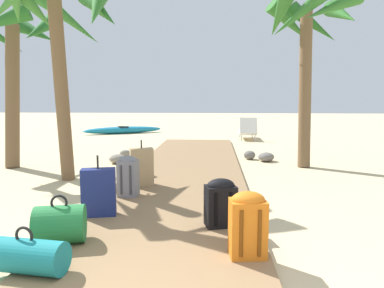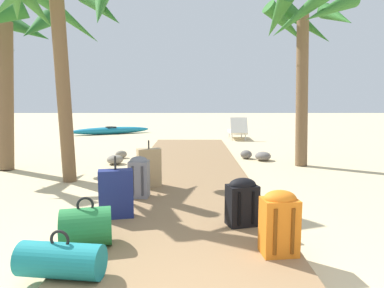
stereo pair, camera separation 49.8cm
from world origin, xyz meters
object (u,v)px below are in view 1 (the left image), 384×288
Objects in this scene: palm_tree_near_left at (60,15)px; lounge_chair at (247,131)px; suitcase_tan at (142,167)px; backpack_orange at (248,222)px; duffel_bag_teal at (25,256)px; backpack_black at (221,201)px; kayak at (123,130)px; suitcase_navy at (99,192)px; duffel_bag_green at (60,224)px; palm_tree_far_right at (309,30)px; backpack_grey at (128,175)px; palm_tree_far_left at (11,45)px.

lounge_chair is at bearing 60.54° from palm_tree_near_left.
backpack_orange is at bearing -59.64° from suitcase_tan.
backpack_black is at bearing 36.27° from duffel_bag_teal.
lounge_chair is 5.45m from kayak.
suitcase_navy is 1.50m from backpack_black.
kayak is (-5.10, 1.89, -0.18)m from lounge_chair.
lounge_chair is at bearing 74.49° from duffel_bag_green.
suitcase_navy is 5.73m from palm_tree_far_right.
backpack_grey is 0.17× the size of palm_tree_far_left.
duffel_bag_green is 0.16× the size of palm_tree_far_left.
duffel_bag_teal is 0.22× the size of kayak.
backpack_grey is at bearing 81.48° from duffel_bag_green.
suitcase_navy is at bearing -49.13° from palm_tree_far_left.
backpack_orange is at bearing -5.65° from duffel_bag_green.
suitcase_tan is at bearing -144.30° from palm_tree_far_right.
backpack_orange is 1.11× the size of backpack_black.
suitcase_tan is at bearing 83.28° from duffel_bag_teal.
duffel_bag_green is (-1.83, 0.18, -0.13)m from backpack_orange.
palm_tree_far_left reaches higher than duffel_bag_green.
backpack_grey is 10.25m from kayak.
backpack_orange is at bearing -43.58° from palm_tree_far_left.
suitcase_navy is at bearing 149.16° from backpack_orange.
suitcase_tan is (-1.27, 1.80, 0.02)m from backpack_black.
suitcase_tan reaches higher than lounge_chair.
palm_tree_far_right is at bearing -80.93° from lounge_chair.
palm_tree_far_left is (-3.12, 2.55, 2.25)m from backpack_grey.
palm_tree_far_right is at bearing 42.06° from backpack_grey.
palm_tree_far_left reaches higher than duffel_bag_teal.
duffel_bag_green is 5.66m from palm_tree_far_left.
palm_tree_far_left is (-2.83, 4.89, 2.42)m from duffel_bag_teal.
palm_tree_far_left is 2.30× the size of lounge_chair.
duffel_bag_green is at bearing 87.68° from duffel_bag_teal.
palm_tree_near_left is at bearing 139.72° from backpack_black.
backpack_black is 0.72× the size of suitcase_tan.
duffel_bag_green is at bearing -98.52° from backpack_grey.
suitcase_navy is 0.23× the size of kayak.
duffel_bag_green is 0.73× the size of suitcase_tan.
lounge_chair reaches higher than backpack_orange.
palm_tree_near_left reaches higher than lounge_chair.
duffel_bag_teal is 4.58m from palm_tree_near_left.
palm_tree_far_left reaches higher than suitcase_tan.
palm_tree_far_left is at bearing -135.51° from lounge_chair.
palm_tree_far_right is 5.77m from lounge_chair.
palm_tree_far_right is (3.19, 2.29, 2.56)m from suitcase_tan.
duffel_bag_green is 0.78× the size of duffel_bag_teal.
suitcase_navy is at bearing -76.88° from kayak.
suitcase_navy is at bearing -131.62° from palm_tree_far_right.
duffel_bag_teal is 6.91m from palm_tree_far_right.
palm_tree_far_left is at bearing 130.87° from suitcase_navy.
kayak is (-2.40, 11.63, -0.12)m from duffel_bag_green.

